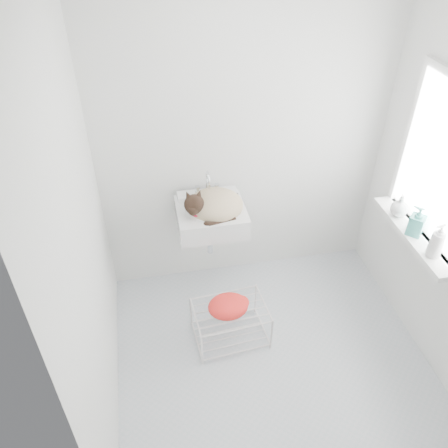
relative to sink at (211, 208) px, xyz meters
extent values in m
cube|color=#A9B1B7|center=(0.30, -0.74, -0.85)|extent=(2.20, 2.00, 0.02)
cube|color=silver|center=(0.30, 0.26, 0.40)|extent=(2.20, 0.02, 2.50)
cube|color=silver|center=(-0.80, -0.74, 0.40)|extent=(0.02, 2.00, 2.50)
cube|color=white|center=(1.39, -0.54, 0.50)|extent=(0.01, 0.80, 1.00)
cube|color=white|center=(1.37, -0.54, 0.50)|extent=(0.04, 0.90, 1.10)
cube|color=white|center=(1.31, -0.54, -0.02)|extent=(0.16, 0.88, 0.04)
cube|color=white|center=(0.00, 0.00, 0.00)|extent=(0.50, 0.44, 0.20)
ellipsoid|color=tan|center=(0.03, -0.01, 0.03)|extent=(0.41, 0.36, 0.21)
sphere|color=black|center=(-0.13, -0.08, 0.12)|extent=(0.15, 0.15, 0.15)
torus|color=red|center=(-0.11, -0.08, 0.08)|extent=(0.13, 0.13, 0.06)
cube|color=silver|center=(0.05, -0.51, -0.70)|extent=(0.54, 0.40, 0.31)
ellipsoid|color=red|center=(0.02, -0.53, -0.51)|extent=(0.30, 0.22, 0.12)
imported|color=silver|center=(1.30, -0.78, 0.00)|extent=(0.10, 0.10, 0.21)
imported|color=teal|center=(1.30, -0.55, 0.00)|extent=(0.14, 0.14, 0.21)
imported|color=white|center=(1.30, -0.33, 0.00)|extent=(0.17, 0.17, 0.16)
camera|label=1|loc=(-0.42, -2.66, 1.94)|focal=36.33mm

